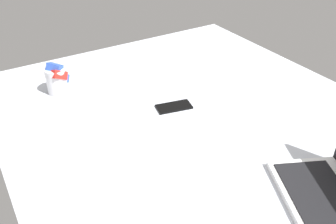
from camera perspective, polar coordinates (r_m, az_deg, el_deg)
name	(u,v)px	position (r cm, az deg, el deg)	size (l,w,h in cm)	color
bed_mattress	(210,149)	(139.16, 6.57, -5.78)	(180.00, 140.00, 18.00)	#B7BCC6
snack_cup	(58,79)	(160.34, -17.01, 4.98)	(10.81, 9.91, 14.06)	silver
cell_phone	(174,107)	(145.11, 0.94, 0.85)	(6.80, 14.00, 0.80)	black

